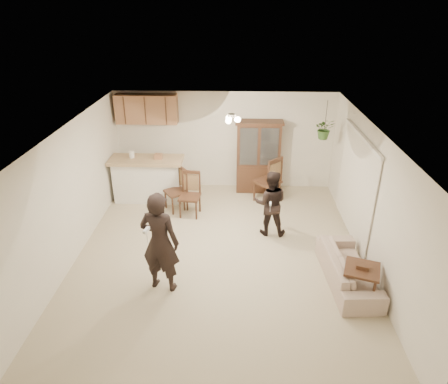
{
  "coord_description": "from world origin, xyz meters",
  "views": [
    {
      "loc": [
        0.32,
        -6.46,
        4.52
      ],
      "look_at": [
        0.08,
        0.4,
        1.18
      ],
      "focal_mm": 32.0,
      "sensor_mm": 36.0,
      "label": 1
    }
  ],
  "objects_px": {
    "sofa": "(349,264)",
    "child": "(270,205)",
    "adult": "(160,243)",
    "china_hutch": "(258,157)",
    "chair_hutch_right": "(267,189)",
    "side_table": "(360,282)",
    "chair_hutch_left": "(176,198)",
    "chair_bar": "(190,204)"
  },
  "relations": [
    {
      "from": "sofa",
      "to": "child",
      "type": "distance_m",
      "value": 2.05
    },
    {
      "from": "adult",
      "to": "child",
      "type": "xyz_separation_m",
      "value": [
        1.95,
        1.84,
        -0.22
      ]
    },
    {
      "from": "child",
      "to": "china_hutch",
      "type": "bearing_deg",
      "value": -80.17
    },
    {
      "from": "chair_hutch_right",
      "to": "side_table",
      "type": "bearing_deg",
      "value": 66.54
    },
    {
      "from": "child",
      "to": "chair_hutch_left",
      "type": "bearing_deg",
      "value": -19.78
    },
    {
      "from": "china_hutch",
      "to": "chair_hutch_right",
      "type": "height_order",
      "value": "china_hutch"
    },
    {
      "from": "china_hutch",
      "to": "adult",
      "type": "bearing_deg",
      "value": -113.89
    },
    {
      "from": "adult",
      "to": "chair_hutch_right",
      "type": "bearing_deg",
      "value": -107.73
    },
    {
      "from": "sofa",
      "to": "adult",
      "type": "xyz_separation_m",
      "value": [
        -3.22,
        -0.27,
        0.53
      ]
    },
    {
      "from": "china_hutch",
      "to": "side_table",
      "type": "height_order",
      "value": "china_hutch"
    },
    {
      "from": "child",
      "to": "china_hutch",
      "type": "xyz_separation_m",
      "value": [
        -0.17,
        2.12,
        0.24
      ]
    },
    {
      "from": "sofa",
      "to": "chair_hutch_left",
      "type": "relative_size",
      "value": 1.82
    },
    {
      "from": "adult",
      "to": "china_hutch",
      "type": "xyz_separation_m",
      "value": [
        1.78,
        3.96,
        0.01
      ]
    },
    {
      "from": "china_hutch",
      "to": "chair_hutch_right",
      "type": "relative_size",
      "value": 1.56
    },
    {
      "from": "adult",
      "to": "chair_bar",
      "type": "height_order",
      "value": "adult"
    },
    {
      "from": "sofa",
      "to": "chair_hutch_right",
      "type": "xyz_separation_m",
      "value": [
        -1.24,
        3.07,
        -0.03
      ]
    },
    {
      "from": "chair_hutch_left",
      "to": "adult",
      "type": "bearing_deg",
      "value": -31.22
    },
    {
      "from": "sofa",
      "to": "adult",
      "type": "height_order",
      "value": "adult"
    },
    {
      "from": "chair_hutch_left",
      "to": "chair_hutch_right",
      "type": "bearing_deg",
      "value": 68.5
    },
    {
      "from": "child",
      "to": "chair_hutch_left",
      "type": "relative_size",
      "value": 1.31
    },
    {
      "from": "chair_hutch_left",
      "to": "chair_hutch_right",
      "type": "relative_size",
      "value": 0.87
    },
    {
      "from": "adult",
      "to": "chair_bar",
      "type": "distance_m",
      "value": 2.65
    },
    {
      "from": "side_table",
      "to": "chair_hutch_right",
      "type": "distance_m",
      "value": 3.74
    },
    {
      "from": "child",
      "to": "china_hutch",
      "type": "height_order",
      "value": "china_hutch"
    },
    {
      "from": "side_table",
      "to": "chair_hutch_left",
      "type": "distance_m",
      "value": 4.59
    },
    {
      "from": "child",
      "to": "sofa",
      "type": "bearing_deg",
      "value": 134.18
    },
    {
      "from": "sofa",
      "to": "chair_bar",
      "type": "relative_size",
      "value": 1.83
    },
    {
      "from": "child",
      "to": "chair_hutch_right",
      "type": "distance_m",
      "value": 1.53
    },
    {
      "from": "china_hutch",
      "to": "side_table",
      "type": "bearing_deg",
      "value": -69.44
    },
    {
      "from": "child",
      "to": "side_table",
      "type": "relative_size",
      "value": 1.95
    },
    {
      "from": "china_hutch",
      "to": "chair_bar",
      "type": "distance_m",
      "value": 2.2
    },
    {
      "from": "adult",
      "to": "chair_hutch_right",
      "type": "relative_size",
      "value": 1.52
    },
    {
      "from": "chair_bar",
      "to": "chair_hutch_left",
      "type": "relative_size",
      "value": 1.0
    },
    {
      "from": "chair_bar",
      "to": "chair_hutch_right",
      "type": "xyz_separation_m",
      "value": [
        1.81,
        0.76,
        0.04
      ]
    },
    {
      "from": "child",
      "to": "china_hutch",
      "type": "distance_m",
      "value": 2.14
    },
    {
      "from": "adult",
      "to": "chair_hutch_left",
      "type": "height_order",
      "value": "adult"
    },
    {
      "from": "adult",
      "to": "china_hutch",
      "type": "height_order",
      "value": "china_hutch"
    },
    {
      "from": "chair_hutch_left",
      "to": "china_hutch",
      "type": "bearing_deg",
      "value": 85.47
    },
    {
      "from": "china_hutch",
      "to": "chair_hutch_left",
      "type": "relative_size",
      "value": 1.79
    },
    {
      "from": "china_hutch",
      "to": "chair_bar",
      "type": "relative_size",
      "value": 1.8
    },
    {
      "from": "chair_bar",
      "to": "sofa",
      "type": "bearing_deg",
      "value": -30.09
    },
    {
      "from": "sofa",
      "to": "child",
      "type": "relative_size",
      "value": 1.39
    }
  ]
}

